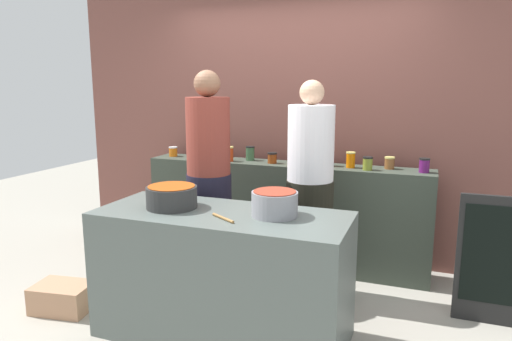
# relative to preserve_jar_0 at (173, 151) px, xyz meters

# --- Properties ---
(ground) EXTENTS (12.00, 12.00, 0.00)m
(ground) POSITION_rel_preserve_jar_0_xyz_m (1.20, -1.11, -1.04)
(ground) COLOR #A19C8F
(storefront_wall) EXTENTS (4.80, 0.12, 3.00)m
(storefront_wall) POSITION_rel_preserve_jar_0_xyz_m (1.20, 0.34, 0.46)
(storefront_wall) COLOR brown
(storefront_wall) RESTS_ON ground
(display_shelf) EXTENTS (2.70, 0.36, 0.99)m
(display_shelf) POSITION_rel_preserve_jar_0_xyz_m (1.20, -0.01, -0.54)
(display_shelf) COLOR #384136
(display_shelf) RESTS_ON ground
(prep_table) EXTENTS (1.70, 0.70, 0.88)m
(prep_table) POSITION_rel_preserve_jar_0_xyz_m (1.20, -1.41, -0.60)
(prep_table) COLOR #545E5A
(prep_table) RESTS_ON ground
(preserve_jar_0) EXTENTS (0.09, 0.09, 0.10)m
(preserve_jar_0) POSITION_rel_preserve_jar_0_xyz_m (0.00, 0.00, 0.00)
(preserve_jar_0) COLOR orange
(preserve_jar_0) RESTS_ON display_shelf
(preserve_jar_1) EXTENTS (0.08, 0.08, 0.13)m
(preserve_jar_1) POSITION_rel_preserve_jar_0_xyz_m (0.34, -0.04, 0.02)
(preserve_jar_1) COLOR #234C2F
(preserve_jar_1) RESTS_ON display_shelf
(preserve_jar_2) EXTENTS (0.09, 0.09, 0.15)m
(preserve_jar_2) POSITION_rel_preserve_jar_0_xyz_m (0.47, 0.03, 0.02)
(preserve_jar_2) COLOR #4E0F5A
(preserve_jar_2) RESTS_ON display_shelf
(preserve_jar_3) EXTENTS (0.09, 0.09, 0.14)m
(preserve_jar_3) POSITION_rel_preserve_jar_0_xyz_m (0.66, -0.07, 0.02)
(preserve_jar_3) COLOR #BE3917
(preserve_jar_3) RESTS_ON display_shelf
(preserve_jar_4) EXTENTS (0.09, 0.09, 0.14)m
(preserve_jar_4) POSITION_rel_preserve_jar_0_xyz_m (0.83, 0.05, 0.02)
(preserve_jar_4) COLOR #365B39
(preserve_jar_4) RESTS_ON display_shelf
(preserve_jar_5) EXTENTS (0.09, 0.09, 0.10)m
(preserve_jar_5) POSITION_rel_preserve_jar_0_xyz_m (1.09, -0.04, 0.00)
(preserve_jar_5) COLOR maroon
(preserve_jar_5) RESTS_ON display_shelf
(preserve_jar_6) EXTENTS (0.08, 0.08, 0.14)m
(preserve_jar_6) POSITION_rel_preserve_jar_0_xyz_m (1.28, -0.05, 0.02)
(preserve_jar_6) COLOR #E76605
(preserve_jar_6) RESTS_ON display_shelf
(preserve_jar_7) EXTENTS (0.07, 0.07, 0.11)m
(preserve_jar_7) POSITION_rel_preserve_jar_0_xyz_m (1.39, -0.06, 0.01)
(preserve_jar_7) COLOR maroon
(preserve_jar_7) RESTS_ON display_shelf
(preserve_jar_8) EXTENTS (0.09, 0.09, 0.14)m
(preserve_jar_8) POSITION_rel_preserve_jar_0_xyz_m (1.61, 0.00, 0.02)
(preserve_jar_8) COLOR #A42320
(preserve_jar_8) RESTS_ON display_shelf
(preserve_jar_9) EXTENTS (0.08, 0.08, 0.14)m
(preserve_jar_9) POSITION_rel_preserve_jar_0_xyz_m (1.82, -0.01, 0.02)
(preserve_jar_9) COLOR #DD6707
(preserve_jar_9) RESTS_ON display_shelf
(preserve_jar_10) EXTENTS (0.09, 0.09, 0.12)m
(preserve_jar_10) POSITION_rel_preserve_jar_0_xyz_m (1.97, -0.08, 0.01)
(preserve_jar_10) COLOR olive
(preserve_jar_10) RESTS_ON display_shelf
(preserve_jar_11) EXTENTS (0.09, 0.09, 0.11)m
(preserve_jar_11) POSITION_rel_preserve_jar_0_xyz_m (2.14, 0.05, 0.00)
(preserve_jar_11) COLOR brown
(preserve_jar_11) RESTS_ON display_shelf
(preserve_jar_12) EXTENTS (0.09, 0.09, 0.12)m
(preserve_jar_12) POSITION_rel_preserve_jar_0_xyz_m (2.43, -0.03, 0.01)
(preserve_jar_12) COLOR #581658
(preserve_jar_12) RESTS_ON display_shelf
(cooking_pot_left) EXTENTS (0.35, 0.35, 0.15)m
(cooking_pot_left) POSITION_rel_preserve_jar_0_xyz_m (0.82, -1.41, -0.08)
(cooking_pot_left) COLOR #2D2D2D
(cooking_pot_left) RESTS_ON prep_table
(cooking_pot_center) EXTENTS (0.30, 0.30, 0.16)m
(cooking_pot_center) POSITION_rel_preserve_jar_0_xyz_m (1.55, -1.35, -0.08)
(cooking_pot_center) COLOR gray
(cooking_pot_center) RESTS_ON prep_table
(wooden_spoon) EXTENTS (0.20, 0.14, 0.02)m
(wooden_spoon) POSITION_rel_preserve_jar_0_xyz_m (1.27, -1.55, -0.15)
(wooden_spoon) COLOR #9E703D
(wooden_spoon) RESTS_ON prep_table
(cook_with_tongs) EXTENTS (0.37, 0.37, 1.83)m
(cook_with_tongs) POSITION_rel_preserve_jar_0_xyz_m (0.80, -0.79, -0.20)
(cook_with_tongs) COLOR black
(cook_with_tongs) RESTS_ON ground
(cook_in_cap) EXTENTS (0.38, 0.38, 1.75)m
(cook_in_cap) POSITION_rel_preserve_jar_0_xyz_m (1.59, -0.59, -0.24)
(cook_in_cap) COLOR black
(cook_in_cap) RESTS_ON ground
(bread_crate) EXTENTS (0.47, 0.36, 0.21)m
(bread_crate) POSITION_rel_preserve_jar_0_xyz_m (-0.10, -1.52, -0.93)
(bread_crate) COLOR tan
(bread_crate) RESTS_ON ground
(chalkboard_sign) EXTENTS (0.50, 0.05, 0.95)m
(chalkboard_sign) POSITION_rel_preserve_jar_0_xyz_m (2.95, -0.58, -0.55)
(chalkboard_sign) COLOR black
(chalkboard_sign) RESTS_ON ground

